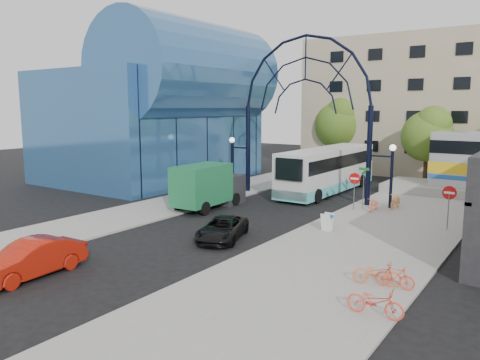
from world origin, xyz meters
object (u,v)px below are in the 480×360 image
Objects in this scene: bike_far_c at (375,302)px; bike_far_a at (377,273)px; red_sedan at (30,259)px; stop_sign at (355,182)px; street_name_sign at (364,179)px; bike_far_b at (395,277)px; gateway_arch at (305,84)px; bike_near_a at (374,204)px; black_suv at (222,229)px; green_truck at (209,186)px; tree_north_b at (340,122)px; tree_north_a at (429,133)px; city_bus at (328,169)px; sandwich_board at (327,220)px; bike_near_b at (395,201)px; do_not_enter_sign at (449,197)px.

bike_far_a is at bearing 15.59° from bike_far_c.
bike_far_a is at bearing 26.70° from red_sedan.
stop_sign reaches higher than red_sedan.
bike_far_b is (5.94, -12.80, -1.57)m from street_name_sign.
bike_far_b is 0.78× the size of bike_far_c.
gateway_arch is 8.46× the size of bike_near_a.
stop_sign is at bearing -158.30° from bike_near_a.
bike_far_a is (10.48, -14.27, -7.97)m from gateway_arch.
black_suv is (-3.57, -10.94, -1.54)m from street_name_sign.
black_suv is (5.42, -5.70, -0.94)m from green_truck.
bike_near_a is (9.88, -17.47, -4.72)m from tree_north_b.
tree_north_a is 10.36m from city_bus.
sandwich_board is (0.40, -6.62, -1.39)m from street_name_sign.
black_suv is 9.68m from bike_far_b.
stop_sign is 0.59× the size of black_suv.
bike_far_c is at bearing -72.79° from bike_near_b.
green_truck is at bearing -151.60° from stop_sign.
bike_far_a is (4.36, -26.20, -4.02)m from tree_north_a.
gateway_arch is 12.52m from sandwich_board.
street_name_sign is at bearing 170.71° from bike_near_a.
city_bus is (-4.50, 5.80, -0.13)m from stop_sign.
city_bus reaches higher than bike_far_b.
do_not_enter_sign is 1.32× the size of bike_far_c.
bike_far_c reaches higher than bike_near_a.
green_truck is 1.45× the size of black_suv.
tree_north_a reaches higher than city_bus.
tree_north_b is 37.42m from red_sedan.
street_name_sign is 20.92m from red_sedan.
do_not_enter_sign is 0.31× the size of tree_north_b.
gateway_arch is 13.98m from tree_north_a.
do_not_enter_sign reaches higher than bike_near_a.
bike_far_b is at bearing -62.54° from stop_sign.
city_bus is at bearing 75.19° from black_suv.
city_bus is at bearing 29.01° from bike_far_b.
green_truck reaches higher than street_name_sign.
sandwich_board is 0.55× the size of bike_far_a.
bike_far_c is (12.88, 4.16, -0.14)m from red_sedan.
sandwich_board is at bearing -92.76° from bike_near_a.
bike_far_c is (11.33, -16.99, -7.94)m from gateway_arch.
city_bus reaches higher than bike_far_c.
bike_far_c is (6.13, -15.59, -1.52)m from street_name_sign.
gateway_arch is 10.53m from bike_near_b.
red_sedan is at bearing 116.69° from bike_far_b.
black_suv is at bearing -84.85° from city_bus.
black_suv is (-3.17, -10.34, -1.40)m from stop_sign.
stop_sign is 0.41× the size of green_truck.
do_not_enter_sign is 0.59× the size of black_suv.
gateway_arch is 19.74m from bike_far_b.
red_sedan is at bearing -103.05° from tree_north_a.
stop_sign is at bearing -22.63° from gateway_arch.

